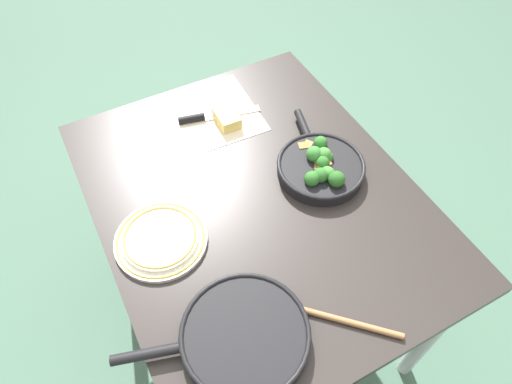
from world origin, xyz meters
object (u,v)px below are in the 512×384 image
(wooden_spoon, at_px, (309,312))
(skillet_eggs, at_px, (244,336))
(cheese_block, at_px, (227,118))
(skillet_broccoli, at_px, (320,166))
(grater_knife, at_px, (208,117))
(dinner_plate_stack, at_px, (161,239))

(wooden_spoon, bearing_deg, skillet_eggs, 38.39)
(wooden_spoon, relative_size, cheese_block, 2.93)
(skillet_eggs, relative_size, wooden_spoon, 1.59)
(skillet_broccoli, bearing_deg, cheese_block, 40.50)
(skillet_broccoli, bearing_deg, skillet_eggs, 143.85)
(grater_knife, distance_m, cheese_block, 0.07)
(skillet_broccoli, distance_m, grater_knife, 0.41)
(skillet_broccoli, height_order, wooden_spoon, skillet_broccoli)
(wooden_spoon, relative_size, dinner_plate_stack, 1.12)
(dinner_plate_stack, bearing_deg, cheese_block, -47.16)
(wooden_spoon, height_order, dinner_plate_stack, dinner_plate_stack)
(skillet_broccoli, height_order, cheese_block, skillet_broccoli)
(grater_knife, xyz_separation_m, dinner_plate_stack, (-0.37, 0.30, 0.00))
(skillet_broccoli, relative_size, wooden_spoon, 1.34)
(wooden_spoon, bearing_deg, cheese_block, -55.37)
(skillet_broccoli, xyz_separation_m, dinner_plate_stack, (-0.01, 0.50, -0.01))
(skillet_broccoli, xyz_separation_m, wooden_spoon, (-0.35, 0.26, -0.02))
(skillet_broccoli, bearing_deg, wooden_spoon, 159.00)
(skillet_eggs, distance_m, cheese_block, 0.71)
(skillet_eggs, xyz_separation_m, wooden_spoon, (-0.02, -0.16, -0.01))
(cheese_block, bearing_deg, grater_knife, 43.89)
(skillet_broccoli, distance_m, wooden_spoon, 0.44)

